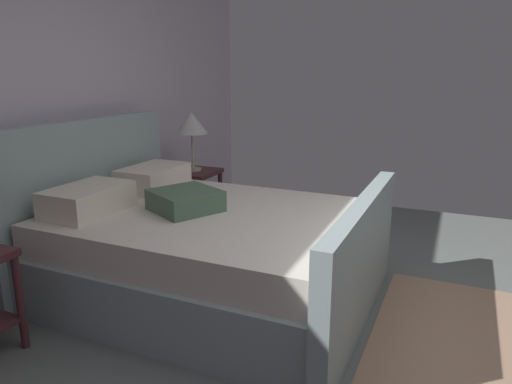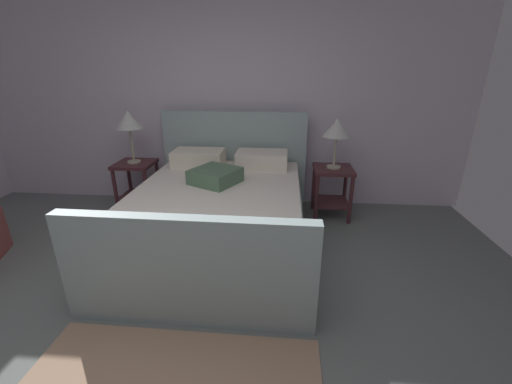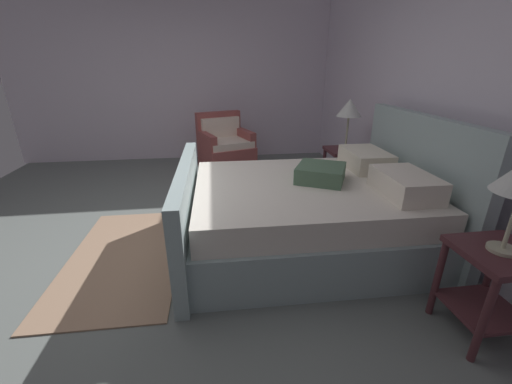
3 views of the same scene
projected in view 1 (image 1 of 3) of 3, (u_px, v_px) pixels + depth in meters
ground_plane at (410, 360)px, 2.59m from camera, size 6.01×5.23×0.02m
wall_back at (26, 91)px, 3.26m from camera, size 6.13×0.12×2.79m
bed at (203, 247)px, 3.25m from camera, size 1.75×2.19×1.19m
nightstand_right at (194, 190)px, 4.58m from camera, size 0.44×0.44×0.60m
table_lamp_right at (192, 124)px, 4.41m from camera, size 0.30×0.30×0.56m
area_rug at (457, 345)px, 2.69m from camera, size 1.72×0.97×0.01m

